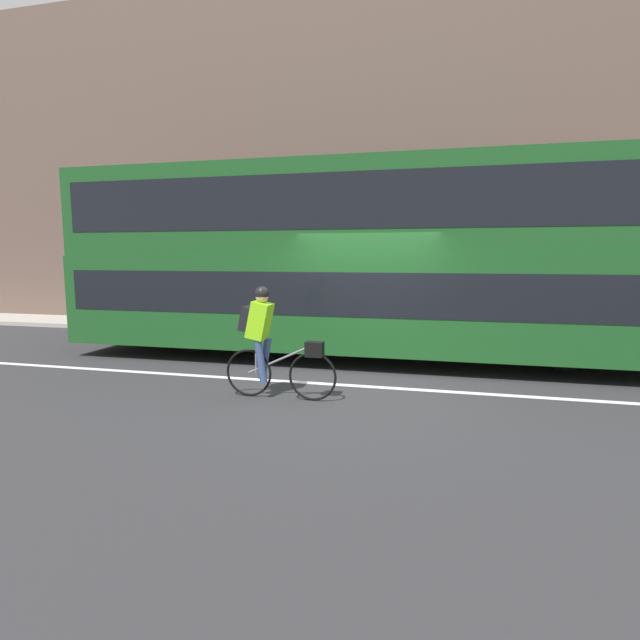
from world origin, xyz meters
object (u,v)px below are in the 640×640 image
bus (364,254)px  street_sign_post (230,279)px  trash_bin (187,309)px  cyclist_on_bike (268,339)px

bus → street_sign_post: size_ratio=5.02×
bus → trash_bin: bearing=151.5°
trash_bin → street_sign_post: street_sign_post is taller
bus → cyclist_on_bike: (-0.93, -3.07, -1.24)m
bus → street_sign_post: (-4.26, 3.04, -0.68)m
cyclist_on_bike → street_sign_post: bearing=118.6°
bus → trash_bin: bus is taller
cyclist_on_bike → bus: bearing=73.2°
bus → street_sign_post: bus is taller
bus → cyclist_on_bike: bus is taller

